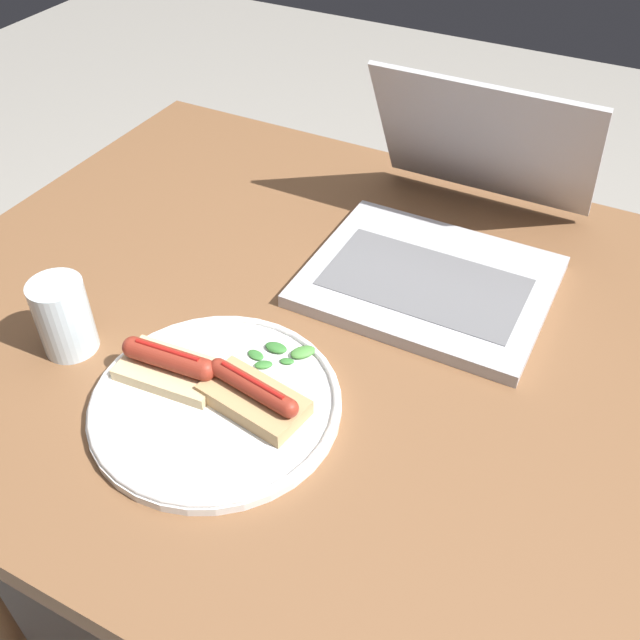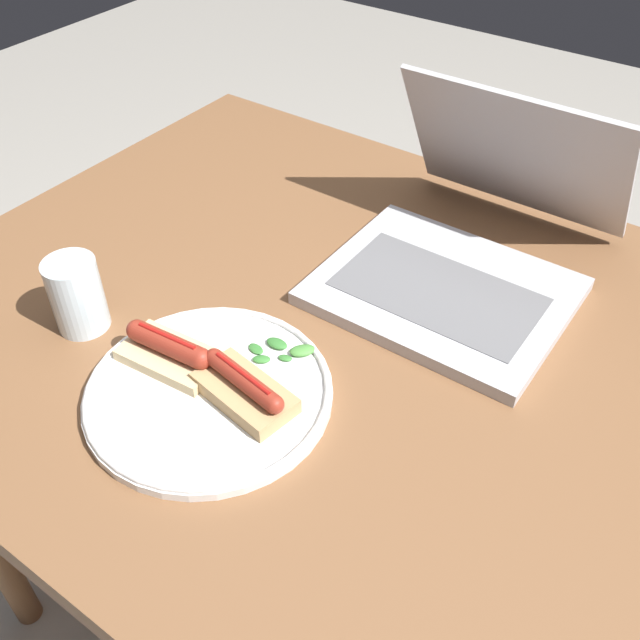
% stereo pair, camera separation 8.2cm
% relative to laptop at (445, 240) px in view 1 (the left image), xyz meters
% --- Properties ---
extents(ground_plane, '(6.00, 6.00, 0.00)m').
position_rel_laptop_xyz_m(ground_plane, '(-0.03, -0.18, -0.79)').
color(ground_plane, '#9E998E').
extents(desk, '(1.23, 0.88, 0.74)m').
position_rel_laptop_xyz_m(desk, '(-0.03, -0.18, -0.11)').
color(desk, brown).
rests_on(desk, ground_plane).
extents(laptop, '(0.31, 0.38, 0.23)m').
position_rel_laptop_xyz_m(laptop, '(0.00, 0.00, 0.00)').
color(laptop, '#B7B7BC').
rests_on(laptop, desk).
extents(plate, '(0.28, 0.28, 0.02)m').
position_rel_laptop_xyz_m(plate, '(-0.13, -0.36, -0.03)').
color(plate, white).
rests_on(plate, desk).
extents(sausage_toast_left, '(0.13, 0.08, 0.04)m').
position_rel_laptop_xyz_m(sausage_toast_left, '(-0.09, -0.35, -0.02)').
color(sausage_toast_left, tan).
rests_on(sausage_toast_left, plate).
extents(sausage_toast_middle, '(0.12, 0.08, 0.04)m').
position_rel_laptop_xyz_m(sausage_toast_middle, '(-0.20, -0.36, -0.02)').
color(sausage_toast_middle, '#D6B784').
rests_on(sausage_toast_middle, plate).
extents(salad_pile, '(0.08, 0.07, 0.01)m').
position_rel_laptop_xyz_m(salad_pile, '(-0.10, -0.27, -0.03)').
color(salad_pile, '#387A33').
rests_on(salad_pile, plate).
extents(drinking_glass, '(0.06, 0.06, 0.10)m').
position_rel_laptop_xyz_m(drinking_glass, '(-0.34, -0.36, 0.01)').
color(drinking_glass, silver).
rests_on(drinking_glass, desk).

